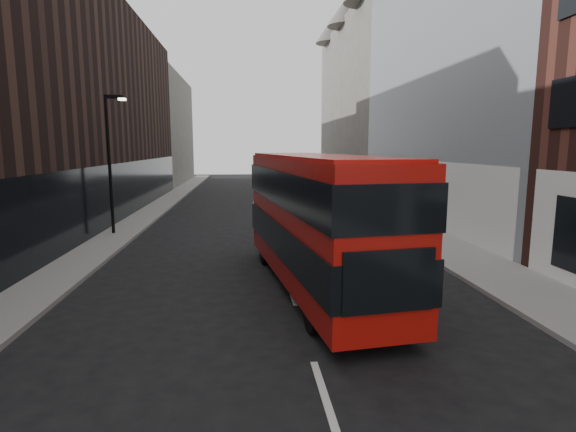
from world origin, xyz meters
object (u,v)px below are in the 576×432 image
object	(u,v)px
car_b	(319,200)
car_c	(298,198)
red_bus	(316,216)
grey_bus	(298,175)
street_lamp	(111,155)
car_a	(305,229)

from	to	relation	value
car_b	car_c	distance (m)	2.91
red_bus	grey_bus	bearing A→B (deg)	76.74
street_lamp	car_a	bearing A→B (deg)	-18.96
grey_bus	street_lamp	bearing A→B (deg)	-121.37
car_c	car_b	bearing A→B (deg)	-69.71
car_a	car_b	world-z (taller)	car_a
car_b	grey_bus	bearing A→B (deg)	84.31
car_c	grey_bus	bearing A→B (deg)	79.85
red_bus	car_b	bearing A→B (deg)	72.73
street_lamp	car_b	distance (m)	14.85
grey_bus	car_b	bearing A→B (deg)	-91.61
car_a	car_c	world-z (taller)	car_a
red_bus	car_b	world-z (taller)	red_bus
street_lamp	car_c	xyz separation A→B (m)	(10.86, 10.66, -3.51)
grey_bus	car_c	size ratio (longest dim) A/B	2.25
red_bus	car_b	size ratio (longest dim) A/B	2.34
red_bus	car_c	size ratio (longest dim) A/B	2.37
red_bus	car_a	xyz separation A→B (m)	(0.50, 6.40, -1.62)
street_lamp	car_c	world-z (taller)	street_lamp
red_bus	car_c	distance (m)	20.50
red_bus	car_b	xyz separation A→B (m)	(3.01, 17.68, -1.64)
car_c	street_lamp	bearing A→B (deg)	-139.06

